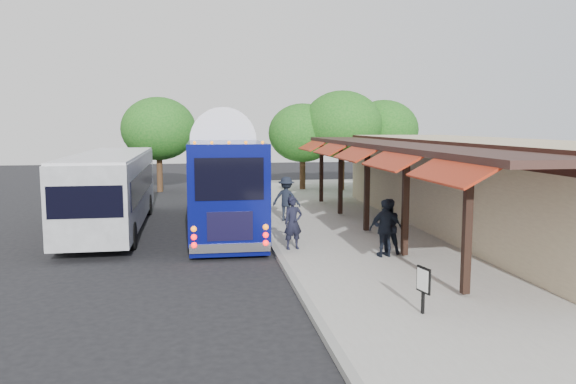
{
  "coord_description": "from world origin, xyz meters",
  "views": [
    {
      "loc": [
        -2.32,
        -16.04,
        4.19
      ],
      "look_at": [
        0.72,
        3.44,
        1.8
      ],
      "focal_mm": 35.0,
      "sensor_mm": 36.0,
      "label": 1
    }
  ],
  "objects_px": {
    "ped_b": "(387,226)",
    "ped_c": "(386,228)",
    "ped_d": "(286,199)",
    "coach_bus": "(223,177)",
    "ped_a": "(293,223)",
    "city_bus": "(112,187)",
    "sign_board": "(423,282)"
  },
  "relations": [
    {
      "from": "city_bus",
      "to": "ped_d",
      "type": "xyz_separation_m",
      "value": [
        7.05,
        0.05,
        -0.61
      ]
    },
    {
      "from": "ped_a",
      "to": "ped_b",
      "type": "xyz_separation_m",
      "value": [
        2.8,
        -1.12,
        0.01
      ]
    },
    {
      "from": "ped_c",
      "to": "sign_board",
      "type": "height_order",
      "value": "ped_c"
    },
    {
      "from": "ped_a",
      "to": "ped_c",
      "type": "xyz_separation_m",
      "value": [
        2.62,
        -1.47,
        0.02
      ]
    },
    {
      "from": "city_bus",
      "to": "ped_a",
      "type": "bearing_deg",
      "value": -40.44
    },
    {
      "from": "coach_bus",
      "to": "ped_b",
      "type": "xyz_separation_m",
      "value": [
        4.85,
        -6.33,
        -1.05
      ]
    },
    {
      "from": "coach_bus",
      "to": "ped_a",
      "type": "height_order",
      "value": "coach_bus"
    },
    {
      "from": "ped_b",
      "to": "ped_c",
      "type": "relative_size",
      "value": 0.98
    },
    {
      "from": "ped_b",
      "to": "ped_d",
      "type": "relative_size",
      "value": 0.94
    },
    {
      "from": "ped_a",
      "to": "ped_b",
      "type": "height_order",
      "value": "ped_b"
    },
    {
      "from": "city_bus",
      "to": "ped_d",
      "type": "height_order",
      "value": "city_bus"
    },
    {
      "from": "coach_bus",
      "to": "ped_b",
      "type": "relative_size",
      "value": 6.94
    },
    {
      "from": "ped_b",
      "to": "ped_d",
      "type": "distance_m",
      "value": 6.86
    },
    {
      "from": "coach_bus",
      "to": "city_bus",
      "type": "distance_m",
      "value": 4.42
    },
    {
      "from": "city_bus",
      "to": "ped_a",
      "type": "distance_m",
      "value": 8.4
    },
    {
      "from": "ped_b",
      "to": "sign_board",
      "type": "xyz_separation_m",
      "value": [
        -1.08,
        -5.5,
        -0.18
      ]
    },
    {
      "from": "ped_a",
      "to": "sign_board",
      "type": "bearing_deg",
      "value": -88.65
    },
    {
      "from": "city_bus",
      "to": "ped_a",
      "type": "relative_size",
      "value": 6.58
    },
    {
      "from": "ped_c",
      "to": "ped_d",
      "type": "distance_m",
      "value": 7.15
    },
    {
      "from": "ped_d",
      "to": "coach_bus",
      "type": "bearing_deg",
      "value": 27.2
    },
    {
      "from": "ped_c",
      "to": "city_bus",
      "type": "bearing_deg",
      "value": -41.09
    },
    {
      "from": "city_bus",
      "to": "ped_c",
      "type": "relative_size",
      "value": 6.43
    },
    {
      "from": "sign_board",
      "to": "coach_bus",
      "type": "bearing_deg",
      "value": 94.64
    },
    {
      "from": "city_bus",
      "to": "ped_d",
      "type": "distance_m",
      "value": 7.08
    },
    {
      "from": "coach_bus",
      "to": "ped_c",
      "type": "distance_m",
      "value": 8.22
    },
    {
      "from": "sign_board",
      "to": "ped_a",
      "type": "bearing_deg",
      "value": 91.55
    },
    {
      "from": "coach_bus",
      "to": "city_bus",
      "type": "relative_size",
      "value": 1.06
    },
    {
      "from": "ped_b",
      "to": "ped_c",
      "type": "bearing_deg",
      "value": 67.92
    },
    {
      "from": "ped_c",
      "to": "coach_bus",
      "type": "bearing_deg",
      "value": -59.3
    },
    {
      "from": "city_bus",
      "to": "ped_b",
      "type": "bearing_deg",
      "value": -35.75
    },
    {
      "from": "ped_c",
      "to": "ped_d",
      "type": "bearing_deg",
      "value": -77.81
    },
    {
      "from": "ped_d",
      "to": "ped_c",
      "type": "bearing_deg",
      "value": 130.03
    }
  ]
}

